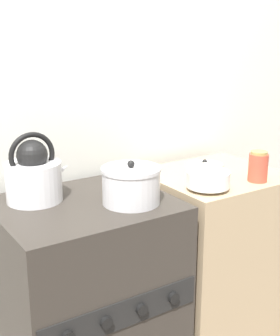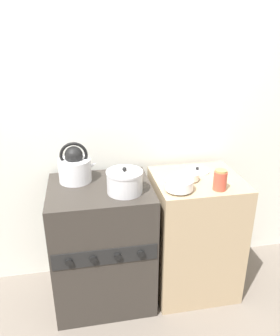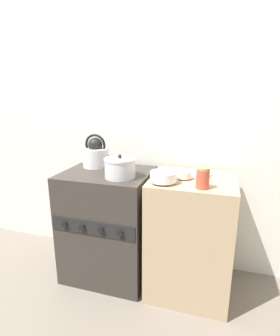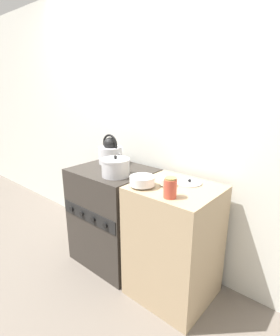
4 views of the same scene
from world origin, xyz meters
The scene contains 10 objects.
ground_plane centered at (0.00, 0.00, 0.00)m, with size 12.00×12.00×0.00m, color #70665B.
wall_back centered at (0.00, 0.64, 1.25)m, with size 7.00×0.06×2.50m.
stove centered at (0.00, 0.28, 0.44)m, with size 0.67×0.59×0.89m.
counter centered at (0.67, 0.27, 0.45)m, with size 0.59×0.54×0.90m.
kettle centered at (-0.15, 0.41, 0.99)m, with size 0.26×0.22×0.27m.
cooking_pot centered at (0.15, 0.18, 0.96)m, with size 0.23×0.23×0.17m.
enamel_bowl centered at (0.48, 0.12, 0.94)m, with size 0.18×0.18×0.08m.
small_ceramic_bowl centered at (0.60, 0.24, 0.93)m, with size 0.10×0.10×0.06m.
storage_jar centered at (0.74, 0.09, 0.96)m, with size 0.08×0.08×0.13m.
loose_pot_lid centered at (0.70, 0.39, 0.90)m, with size 0.18×0.18×0.03m.
Camera 4 is at (1.59, -1.20, 1.57)m, focal length 28.00 mm.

